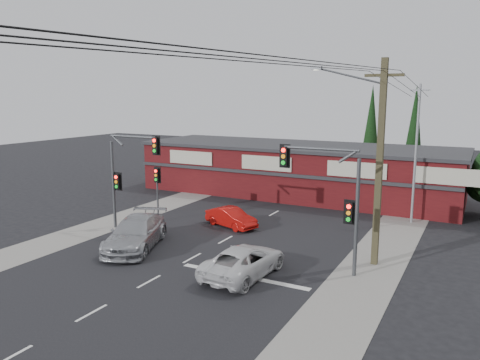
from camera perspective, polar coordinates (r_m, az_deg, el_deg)
The scene contains 18 objects.
ground at distance 24.99m, azimuth -5.18°, elevation -9.11°, with size 120.00×120.00×0.00m, color black.
road_strip at distance 29.09m, azimuth 0.20°, elevation -6.24°, with size 14.00×70.00×0.01m, color black.
verge_left at distance 33.73m, azimuth -12.74°, elevation -4.16°, with size 3.00×70.00×0.02m, color gray.
verge_right at distance 26.44m, azimuth 16.94°, elevation -8.40°, with size 3.00×70.00×0.02m, color gray.
stop_line at distance 22.11m, azimuth 0.45°, elevation -11.66°, with size 6.50×0.35×0.01m, color silver.
white_suv at distance 22.02m, azimuth 0.48°, elevation -9.85°, with size 2.32×5.04×1.40m, color silver.
silver_suv at distance 26.43m, azimuth -12.59°, elevation -6.32°, with size 2.35×5.78×1.68m, color #ACAEB1.
red_sedan at distance 29.86m, azimuth -1.09°, elevation -4.60°, with size 1.29×3.70×1.22m, color #B90F0B.
lane_dashes at distance 21.94m, azimuth -11.03°, elevation -12.04°, with size 0.12×29.55×0.01m.
shop_building at distance 39.73m, azimuth 6.95°, elevation 1.31°, with size 27.30×8.40×4.22m.
conifer_near at distance 44.81m, azimuth 15.70°, elevation 6.33°, with size 1.80×1.80×9.25m.
conifer_far at distance 46.19m, azimuth 20.50°, elevation 6.17°, with size 1.80×1.80×9.25m.
traffic_mast_left at distance 29.41m, azimuth -13.74°, elevation 1.48°, with size 3.77×0.27×5.97m.
traffic_mast_right at distance 22.02m, azimuth 11.29°, elevation -1.27°, with size 3.96×0.27×5.97m.
pedestal_signal at distance 33.18m, azimuth -10.07°, elevation -0.07°, with size 0.55×0.27×3.38m.
utility_pole at distance 23.34m, azimuth 16.35°, elevation 2.77°, with size 4.38×0.59×10.00m.
steel_pole at distance 32.16m, azimuth 20.65°, elevation 3.24°, with size 1.20×0.16×9.00m.
power_lines at distance 17.83m, azimuth 13.69°, elevation 12.44°, with size 2.01×29.00×1.22m.
Camera 1 is at (12.91, -19.73, 8.28)m, focal length 35.00 mm.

